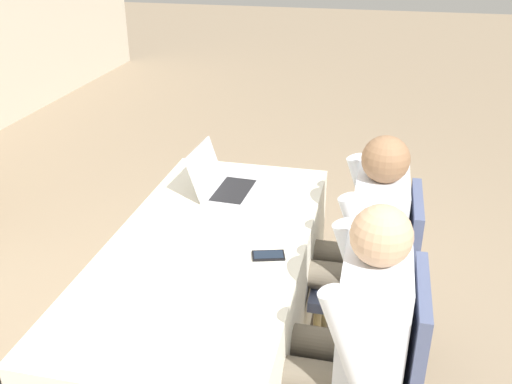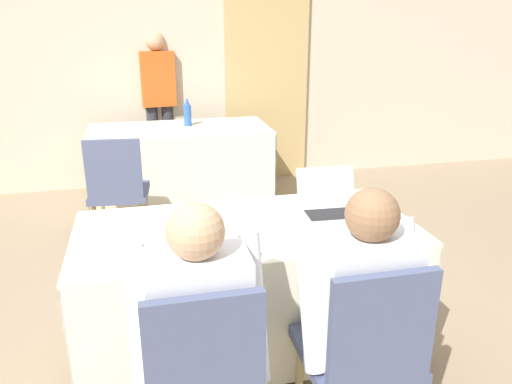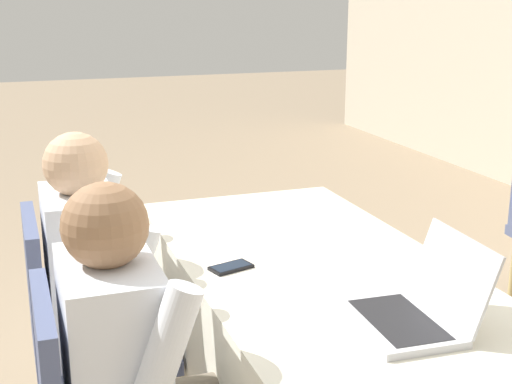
{
  "view_description": "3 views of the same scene",
  "coord_description": "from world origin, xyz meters",
  "px_view_note": "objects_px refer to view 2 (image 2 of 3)",
  "views": [
    {
      "loc": [
        -1.91,
        -0.64,
        1.95
      ],
      "look_at": [
        0.0,
        -0.2,
        1.0
      ],
      "focal_mm": 40.0,
      "sensor_mm": 36.0,
      "label": 1
    },
    {
      "loc": [
        -0.47,
        -2.21,
        1.73
      ],
      "look_at": [
        0.0,
        -0.2,
        1.0
      ],
      "focal_mm": 35.0,
      "sensor_mm": 36.0,
      "label": 2
    },
    {
      "loc": [
        1.87,
        -0.87,
        1.55
      ],
      "look_at": [
        0.0,
        -0.2,
        1.0
      ],
      "focal_mm": 50.0,
      "sensor_mm": 36.0,
      "label": 3
    }
  ],
  "objects_px": {
    "water_bottle": "(187,113)",
    "person_white_shirt": "(356,301)",
    "laptop": "(331,207)",
    "chair_near_left": "(203,375)",
    "chair_far_spare": "(118,187)",
    "chair_near_right": "(364,350)",
    "person_checkered_shirt": "(197,322)",
    "cell_phone": "(248,250)",
    "person_red_shirt": "(159,99)"
  },
  "relations": [
    {
      "from": "water_bottle",
      "to": "person_checkered_shirt",
      "type": "height_order",
      "value": "person_checkered_shirt"
    },
    {
      "from": "cell_phone",
      "to": "chair_far_spare",
      "type": "relative_size",
      "value": 0.16
    },
    {
      "from": "cell_phone",
      "to": "person_red_shirt",
      "type": "height_order",
      "value": "person_red_shirt"
    },
    {
      "from": "chair_near_left",
      "to": "cell_phone",
      "type": "bearing_deg",
      "value": -121.16
    },
    {
      "from": "chair_near_left",
      "to": "person_red_shirt",
      "type": "height_order",
      "value": "person_red_shirt"
    },
    {
      "from": "person_checkered_shirt",
      "to": "chair_far_spare",
      "type": "bearing_deg",
      "value": -80.66
    },
    {
      "from": "chair_near_right",
      "to": "person_checkered_shirt",
      "type": "relative_size",
      "value": 0.77
    },
    {
      "from": "water_bottle",
      "to": "chair_far_spare",
      "type": "height_order",
      "value": "water_bottle"
    },
    {
      "from": "laptop",
      "to": "water_bottle",
      "type": "xyz_separation_m",
      "value": [
        -0.49,
        2.42,
        0.08
      ]
    },
    {
      "from": "laptop",
      "to": "chair_far_spare",
      "type": "height_order",
      "value": "laptop"
    },
    {
      "from": "water_bottle",
      "to": "person_checkered_shirt",
      "type": "distance_m",
      "value": 3.1
    },
    {
      "from": "person_checkered_shirt",
      "to": "water_bottle",
      "type": "bearing_deg",
      "value": -95.34
    },
    {
      "from": "person_checkered_shirt",
      "to": "person_red_shirt",
      "type": "xyz_separation_m",
      "value": [
        0.06,
        3.7,
        0.26
      ]
    },
    {
      "from": "cell_phone",
      "to": "chair_near_right",
      "type": "bearing_deg",
      "value": -65.91
    },
    {
      "from": "chair_near_left",
      "to": "chair_near_right",
      "type": "height_order",
      "value": "same"
    },
    {
      "from": "laptop",
      "to": "water_bottle",
      "type": "distance_m",
      "value": 2.47
    },
    {
      "from": "water_bottle",
      "to": "person_red_shirt",
      "type": "relative_size",
      "value": 0.17
    },
    {
      "from": "laptop",
      "to": "chair_near_right",
      "type": "distance_m",
      "value": 0.83
    },
    {
      "from": "laptop",
      "to": "chair_near_left",
      "type": "height_order",
      "value": "laptop"
    },
    {
      "from": "chair_far_spare",
      "to": "person_white_shirt",
      "type": "relative_size",
      "value": 0.77
    },
    {
      "from": "water_bottle",
      "to": "person_white_shirt",
      "type": "relative_size",
      "value": 0.24
    },
    {
      "from": "person_white_shirt",
      "to": "chair_near_left",
      "type": "bearing_deg",
      "value": 9.13
    },
    {
      "from": "chair_near_right",
      "to": "chair_far_spare",
      "type": "bearing_deg",
      "value": -66.37
    },
    {
      "from": "chair_far_spare",
      "to": "person_white_shirt",
      "type": "distance_m",
      "value": 2.4
    },
    {
      "from": "cell_phone",
      "to": "person_checkered_shirt",
      "type": "bearing_deg",
      "value": -144.31
    },
    {
      "from": "person_checkered_shirt",
      "to": "chair_near_left",
      "type": "bearing_deg",
      "value": 90.0
    },
    {
      "from": "person_white_shirt",
      "to": "person_red_shirt",
      "type": "distance_m",
      "value": 3.75
    },
    {
      "from": "cell_phone",
      "to": "person_checkered_shirt",
      "type": "distance_m",
      "value": 0.44
    },
    {
      "from": "person_red_shirt",
      "to": "cell_phone",
      "type": "bearing_deg",
      "value": -91.6
    },
    {
      "from": "person_red_shirt",
      "to": "water_bottle",
      "type": "bearing_deg",
      "value": -74.63
    },
    {
      "from": "water_bottle",
      "to": "chair_near_right",
      "type": "height_order",
      "value": "water_bottle"
    },
    {
      "from": "water_bottle",
      "to": "person_white_shirt",
      "type": "distance_m",
      "value": 3.11
    },
    {
      "from": "chair_near_left",
      "to": "person_red_shirt",
      "type": "relative_size",
      "value": 0.56
    },
    {
      "from": "chair_far_spare",
      "to": "chair_near_right",
      "type": "bearing_deg",
      "value": 118.94
    },
    {
      "from": "chair_near_right",
      "to": "person_white_shirt",
      "type": "distance_m",
      "value": 0.19
    },
    {
      "from": "water_bottle",
      "to": "chair_near_left",
      "type": "bearing_deg",
      "value": -95.17
    },
    {
      "from": "water_bottle",
      "to": "person_red_shirt",
      "type": "distance_m",
      "value": 0.66
    },
    {
      "from": "water_bottle",
      "to": "person_red_shirt",
      "type": "bearing_deg",
      "value": 110.55
    },
    {
      "from": "person_checkered_shirt",
      "to": "laptop",
      "type": "bearing_deg",
      "value": -139.85
    },
    {
      "from": "cell_phone",
      "to": "chair_near_right",
      "type": "relative_size",
      "value": 0.16
    },
    {
      "from": "person_checkered_shirt",
      "to": "person_red_shirt",
      "type": "distance_m",
      "value": 3.71
    },
    {
      "from": "cell_phone",
      "to": "person_checkered_shirt",
      "type": "height_order",
      "value": "person_checkered_shirt"
    },
    {
      "from": "water_bottle",
      "to": "chair_near_right",
      "type": "relative_size",
      "value": 0.31
    },
    {
      "from": "cell_phone",
      "to": "water_bottle",
      "type": "distance_m",
      "value": 2.75
    },
    {
      "from": "water_bottle",
      "to": "chair_near_left",
      "type": "distance_m",
      "value": 3.22
    },
    {
      "from": "person_red_shirt",
      "to": "person_white_shirt",
      "type": "bearing_deg",
      "value": -86.24
    },
    {
      "from": "chair_near_left",
      "to": "person_checkered_shirt",
      "type": "xyz_separation_m",
      "value": [
        -0.0,
        0.1,
        0.16
      ]
    },
    {
      "from": "chair_far_spare",
      "to": "person_red_shirt",
      "type": "distance_m",
      "value": 1.64
    },
    {
      "from": "chair_near_left",
      "to": "person_checkered_shirt",
      "type": "height_order",
      "value": "person_checkered_shirt"
    },
    {
      "from": "person_checkered_shirt",
      "to": "chair_near_right",
      "type": "bearing_deg",
      "value": 170.87
    }
  ]
}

